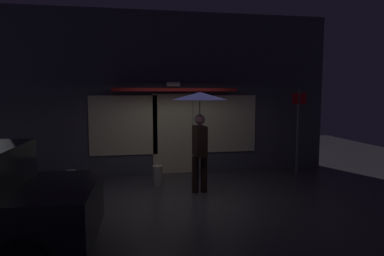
# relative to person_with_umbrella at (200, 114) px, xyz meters

# --- Properties ---
(ground_plane) EXTENTS (18.00, 18.00, 0.00)m
(ground_plane) POSITION_rel_person_with_umbrella_xyz_m (-0.35, -0.23, -1.76)
(ground_plane) COLOR #38353A
(building_facade) EXTENTS (8.88, 1.00, 4.40)m
(building_facade) POSITION_rel_person_with_umbrella_xyz_m (-0.35, 2.11, 0.42)
(building_facade) COLOR #4C4C56
(building_facade) RESTS_ON ground
(person_with_umbrella) EXTENTS (1.21, 1.21, 2.24)m
(person_with_umbrella) POSITION_rel_person_with_umbrella_xyz_m (0.00, 0.00, 0.00)
(person_with_umbrella) COLOR black
(person_with_umbrella) RESTS_ON ground
(street_sign_post) EXTENTS (0.40, 0.07, 2.32)m
(street_sign_post) POSITION_rel_person_with_umbrella_xyz_m (2.95, 1.17, -0.44)
(street_sign_post) COLOR #595B60
(street_sign_post) RESTS_ON ground
(sidewalk_bollard) EXTENTS (0.24, 0.24, 0.47)m
(sidewalk_bollard) POSITION_rel_person_with_umbrella_xyz_m (-0.88, 0.77, -1.52)
(sidewalk_bollard) COLOR #B2A899
(sidewalk_bollard) RESTS_ON ground
(sidewalk_bollard_2) EXTENTS (0.21, 0.21, 0.48)m
(sidewalk_bollard_2) POSITION_rel_person_with_umbrella_xyz_m (-2.84, 0.62, -1.52)
(sidewalk_bollard_2) COLOR #B2A899
(sidewalk_bollard_2) RESTS_ON ground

